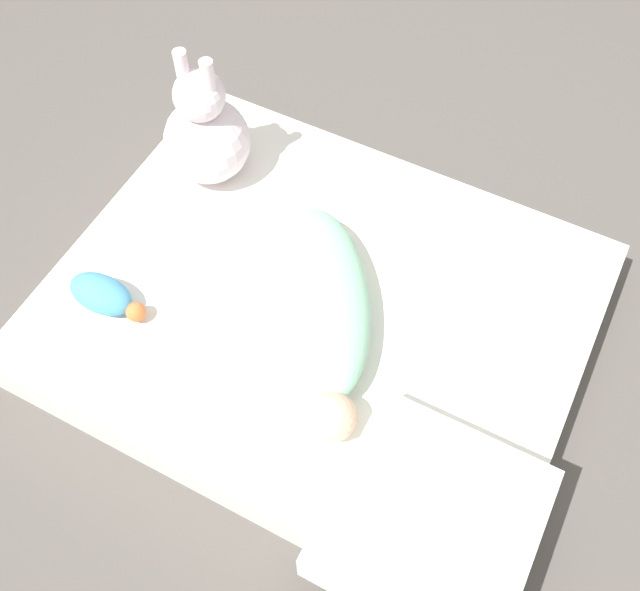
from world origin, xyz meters
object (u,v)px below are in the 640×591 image
bunny_plush (206,133)px  turtle_plush (104,295)px  pillow (431,523)px  swaddled_baby (323,307)px

bunny_plush → turtle_plush: (0.00, -0.46, -0.10)m
pillow → turtle_plush: bearing=170.9°
pillow → swaddled_baby: bearing=140.6°
swaddled_baby → turtle_plush: swaddled_baby is taller
swaddled_baby → bunny_plush: (-0.47, 0.28, 0.07)m
swaddled_baby → turtle_plush: size_ratio=2.82×
pillow → turtle_plush: pillow is taller
pillow → turtle_plush: size_ratio=1.91×
bunny_plush → pillow: bearing=-34.8°
swaddled_baby → turtle_plush: 0.50m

